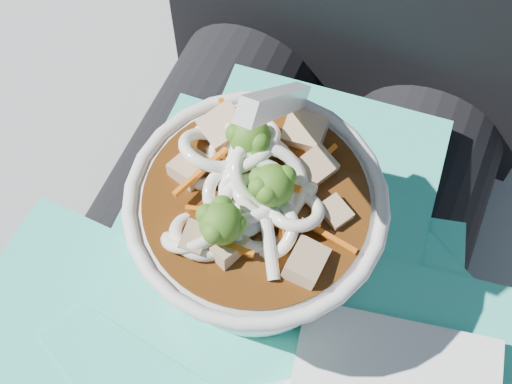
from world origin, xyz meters
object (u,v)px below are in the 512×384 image
at_px(lap, 241,321).
at_px(udon_bowl, 255,221).
at_px(person_body, 284,216).
at_px(stone_ledge, 292,291).
at_px(plastic_bag, 268,294).

relative_size(lap, udon_bowl, 2.43).
relative_size(person_body, udon_bowl, 5.17).
relative_size(stone_ledge, person_body, 0.98).
height_order(stone_ledge, person_body, person_body).
bearing_deg(plastic_bag, stone_ledge, 98.26).
xyz_separation_m(lap, person_body, (0.00, 0.09, 0.02)).
bearing_deg(stone_ledge, plastic_bag, -81.74).
bearing_deg(person_body, lap, -90.00).
bearing_deg(lap, plastic_bag, 9.81).
relative_size(stone_ledge, udon_bowl, 5.06).
height_order(plastic_bag, udon_bowl, udon_bowl).
distance_m(plastic_bag, udon_bowl, 0.07).
xyz_separation_m(stone_ledge, lap, (0.00, -0.15, 0.31)).
bearing_deg(udon_bowl, stone_ledge, 91.36).
relative_size(plastic_bag, udon_bowl, 2.00).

